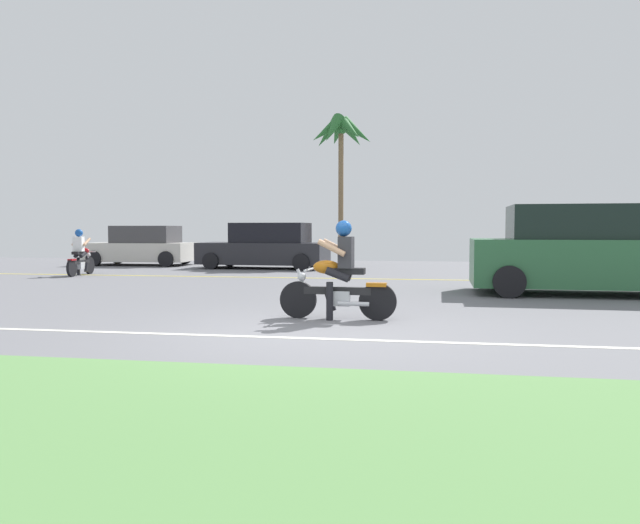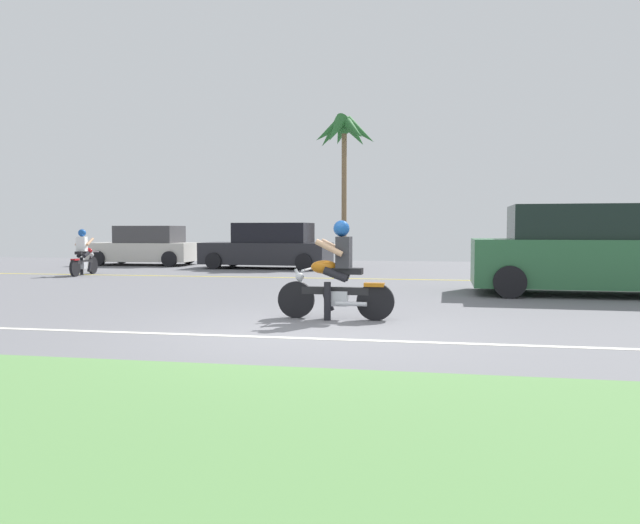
{
  "view_description": "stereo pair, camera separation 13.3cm",
  "coord_description": "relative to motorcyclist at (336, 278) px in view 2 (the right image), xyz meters",
  "views": [
    {
      "loc": [
        1.4,
        -7.71,
        1.36
      ],
      "look_at": [
        -0.63,
        4.13,
        0.7
      ],
      "focal_mm": 33.97,
      "sensor_mm": 36.0,
      "label": 1
    },
    {
      "loc": [
        1.53,
        -7.68,
        1.36
      ],
      "look_at": [
        -0.63,
        4.13,
        0.7
      ],
      "focal_mm": 33.97,
      "sensor_mm": 36.0,
      "label": 2
    }
  ],
  "objects": [
    {
      "name": "ground",
      "position": [
        -0.15,
        1.76,
        -0.65
      ],
      "size": [
        56.0,
        30.0,
        0.04
      ],
      "primitive_type": "cube",
      "color": "slate"
    },
    {
      "name": "grass_median",
      "position": [
        -0.15,
        -5.34,
        -0.6
      ],
      "size": [
        56.0,
        3.8,
        0.06
      ],
      "primitive_type": "cube",
      "color": "#5B8C4C",
      "rests_on": "ground"
    },
    {
      "name": "lane_line_near",
      "position": [
        -0.15,
        -1.65,
        -0.62
      ],
      "size": [
        50.4,
        0.12,
        0.01
      ],
      "primitive_type": "cube",
      "color": "silver",
      "rests_on": "ground"
    },
    {
      "name": "lane_line_far",
      "position": [
        -0.15,
        7.4,
        -0.62
      ],
      "size": [
        50.4,
        0.12,
        0.01
      ],
      "primitive_type": "cube",
      "color": "yellow",
      "rests_on": "ground"
    },
    {
      "name": "motorcyclist",
      "position": [
        0.0,
        0.0,
        0.0
      ],
      "size": [
        1.78,
        0.58,
        1.48
      ],
      "color": "black",
      "rests_on": "ground"
    },
    {
      "name": "suv_nearby",
      "position": [
        4.72,
        4.28,
        0.27
      ],
      "size": [
        5.05,
        2.28,
        1.85
      ],
      "color": "#2D663D",
      "rests_on": "ground"
    },
    {
      "name": "parked_car_0",
      "position": [
        -9.15,
        12.27,
        0.06
      ],
      "size": [
        3.87,
        2.1,
        1.47
      ],
      "color": "beige",
      "rests_on": "ground"
    },
    {
      "name": "parked_car_1",
      "position": [
        -4.09,
        11.2,
        0.1
      ],
      "size": [
        4.46,
        2.13,
        1.56
      ],
      "color": "#232328",
      "rests_on": "ground"
    },
    {
      "name": "palm_tree_0",
      "position": [
        -1.88,
        13.92,
        4.21
      ],
      "size": [
        2.49,
        2.5,
        5.67
      ],
      "color": "brown",
      "rests_on": "ground"
    },
    {
      "name": "motorcyclist_distant",
      "position": [
        -8.62,
        7.24,
        -0.06
      ],
      "size": [
        0.53,
        1.62,
        1.35
      ],
      "color": "black",
      "rests_on": "ground"
    }
  ]
}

